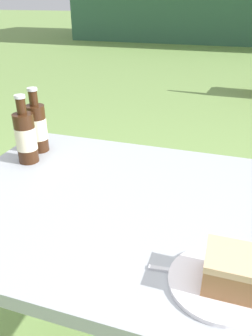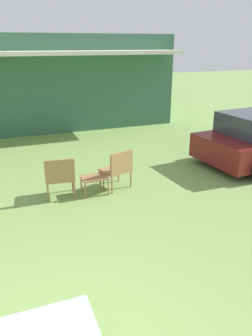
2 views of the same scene
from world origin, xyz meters
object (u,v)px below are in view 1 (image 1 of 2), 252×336
at_px(cola_bottle_near, 37,127).
at_px(patio_table, 116,216).
at_px(cake_on_plate, 229,274).
at_px(cola_bottle_far, 26,137).

bearing_deg(cola_bottle_near, patio_table, -30.85).
height_order(patio_table, cake_on_plate, cake_on_plate).
xyz_separation_m(cake_on_plate, cola_bottle_far, (-0.70, 0.38, 0.06)).
height_order(patio_table, cola_bottle_far, cola_bottle_far).
height_order(cola_bottle_near, cola_bottle_far, same).
distance_m(cake_on_plate, cola_bottle_near, 0.85).
bearing_deg(patio_table, cola_bottle_near, 149.15).
bearing_deg(cola_bottle_far, cola_bottle_near, 97.59).
bearing_deg(patio_table, cola_bottle_far, 159.93).
relative_size(patio_table, cake_on_plate, 4.93).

